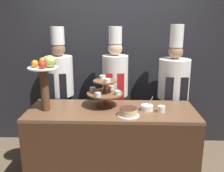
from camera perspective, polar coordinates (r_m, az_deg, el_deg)
wall_back at (r=3.74m, az=0.49°, el=7.70°), size 10.00×0.06×2.80m
buffet_counter at (r=3.04m, az=-0.07°, el=-13.17°), size 1.91×0.69×0.88m
tiered_stand at (r=2.90m, az=-1.63°, el=-1.13°), size 0.42×0.42×0.36m
fruit_pedestal at (r=2.81m, az=-15.10°, el=2.44°), size 0.33×0.33×0.62m
cake_round at (r=2.67m, az=3.75°, el=-5.96°), size 0.24×0.24×0.09m
cup_white at (r=2.82m, az=11.19°, el=-5.19°), size 0.08×0.08×0.07m
serving_bowl_near at (r=2.85m, az=7.99°, el=-4.92°), size 0.14×0.14×0.16m
chef_left at (r=3.53m, az=-11.75°, el=-0.06°), size 0.37×0.37×1.78m
chef_center_left at (r=3.43m, az=0.72°, el=-0.01°), size 0.35×0.35×1.79m
chef_center_right at (r=3.52m, az=13.82°, el=-0.74°), size 0.42×0.42×1.81m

